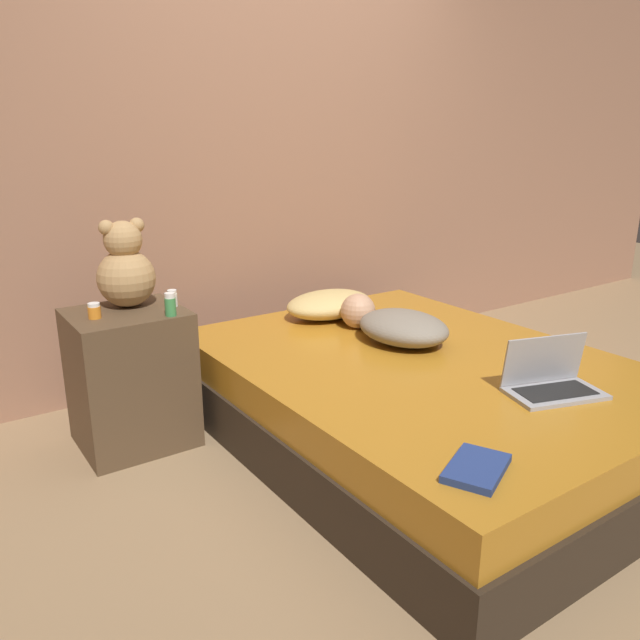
{
  "coord_description": "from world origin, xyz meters",
  "views": [
    {
      "loc": [
        -1.84,
        -1.88,
        1.37
      ],
      "look_at": [
        -0.38,
        0.26,
        0.58
      ],
      "focal_mm": 35.0,
      "sensor_mm": 36.0,
      "label": 1
    }
  ],
  "objects_px": {
    "laptop": "(551,380)",
    "teddy_bear": "(126,269)",
    "book": "(477,468)",
    "pillow": "(329,304)",
    "person_lying": "(395,324)",
    "bottle_orange": "(94,311)",
    "bottle_green": "(170,305)",
    "bottle_white": "(172,298)"
  },
  "relations": [
    {
      "from": "teddy_bear",
      "to": "bottle_green",
      "type": "distance_m",
      "value": 0.3
    },
    {
      "from": "teddy_bear",
      "to": "bottle_white",
      "type": "xyz_separation_m",
      "value": [
        0.16,
        -0.12,
        -0.13
      ]
    },
    {
      "from": "teddy_bear",
      "to": "bottle_white",
      "type": "height_order",
      "value": "teddy_bear"
    },
    {
      "from": "person_lying",
      "to": "book",
      "type": "height_order",
      "value": "person_lying"
    },
    {
      "from": "person_lying",
      "to": "bottle_orange",
      "type": "height_order",
      "value": "bottle_orange"
    },
    {
      "from": "bottle_orange",
      "to": "laptop",
      "type": "bearing_deg",
      "value": -42.64
    },
    {
      "from": "pillow",
      "to": "bottle_white",
      "type": "relative_size",
      "value": 6.7
    },
    {
      "from": "bottle_white",
      "to": "bottle_green",
      "type": "distance_m",
      "value": 0.15
    },
    {
      "from": "pillow",
      "to": "teddy_bear",
      "type": "bearing_deg",
      "value": 177.8
    },
    {
      "from": "bottle_orange",
      "to": "book",
      "type": "bearing_deg",
      "value": -65.76
    },
    {
      "from": "bottle_white",
      "to": "bottle_green",
      "type": "bearing_deg",
      "value": -114.65
    },
    {
      "from": "person_lying",
      "to": "teddy_bear",
      "type": "height_order",
      "value": "teddy_bear"
    },
    {
      "from": "pillow",
      "to": "person_lying",
      "type": "bearing_deg",
      "value": -85.58
    },
    {
      "from": "bottle_orange",
      "to": "bottle_green",
      "type": "bearing_deg",
      "value": -27.5
    },
    {
      "from": "teddy_bear",
      "to": "bottle_green",
      "type": "height_order",
      "value": "teddy_bear"
    },
    {
      "from": "pillow",
      "to": "teddy_bear",
      "type": "height_order",
      "value": "teddy_bear"
    },
    {
      "from": "pillow",
      "to": "person_lying",
      "type": "distance_m",
      "value": 0.49
    },
    {
      "from": "bottle_green",
      "to": "pillow",
      "type": "bearing_deg",
      "value": 12.27
    },
    {
      "from": "pillow",
      "to": "person_lying",
      "type": "relative_size",
      "value": 0.77
    },
    {
      "from": "laptop",
      "to": "pillow",
      "type": "bearing_deg",
      "value": 112.3
    },
    {
      "from": "laptop",
      "to": "bottle_orange",
      "type": "xyz_separation_m",
      "value": [
        -1.35,
        1.25,
        0.2
      ]
    },
    {
      "from": "pillow",
      "to": "bottle_orange",
      "type": "bearing_deg",
      "value": -176.88
    },
    {
      "from": "bottle_white",
      "to": "bottle_orange",
      "type": "bearing_deg",
      "value": 178.8
    },
    {
      "from": "bottle_orange",
      "to": "person_lying",
      "type": "bearing_deg",
      "value": -18.35
    },
    {
      "from": "pillow",
      "to": "book",
      "type": "distance_m",
      "value": 1.66
    },
    {
      "from": "teddy_bear",
      "to": "book",
      "type": "bearing_deg",
      "value": -72.86
    },
    {
      "from": "teddy_bear",
      "to": "bottle_white",
      "type": "distance_m",
      "value": 0.24
    },
    {
      "from": "laptop",
      "to": "bottle_white",
      "type": "height_order",
      "value": "bottle_white"
    },
    {
      "from": "laptop",
      "to": "bottle_green",
      "type": "distance_m",
      "value": 1.56
    },
    {
      "from": "person_lying",
      "to": "bottle_green",
      "type": "height_order",
      "value": "bottle_green"
    },
    {
      "from": "bottle_orange",
      "to": "teddy_bear",
      "type": "bearing_deg",
      "value": 31.39
    },
    {
      "from": "laptop",
      "to": "book",
      "type": "relative_size",
      "value": 1.47
    },
    {
      "from": "bottle_white",
      "to": "bottle_orange",
      "type": "distance_m",
      "value": 0.34
    },
    {
      "from": "pillow",
      "to": "laptop",
      "type": "relative_size",
      "value": 1.25
    },
    {
      "from": "pillow",
      "to": "person_lying",
      "type": "height_order",
      "value": "person_lying"
    },
    {
      "from": "laptop",
      "to": "teddy_bear",
      "type": "xyz_separation_m",
      "value": [
        -1.18,
        1.36,
        0.34
      ]
    },
    {
      "from": "laptop",
      "to": "book",
      "type": "bearing_deg",
      "value": -142.79
    },
    {
      "from": "person_lying",
      "to": "teddy_bear",
      "type": "relative_size",
      "value": 1.67
    },
    {
      "from": "teddy_bear",
      "to": "book",
      "type": "distance_m",
      "value": 1.72
    },
    {
      "from": "laptop",
      "to": "bottle_white",
      "type": "relative_size",
      "value": 5.38
    },
    {
      "from": "bottle_green",
      "to": "teddy_bear",
      "type": "bearing_deg",
      "value": 111.04
    },
    {
      "from": "pillow",
      "to": "bottle_white",
      "type": "xyz_separation_m",
      "value": [
        -0.91,
        -0.07,
        0.19
      ]
    }
  ]
}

